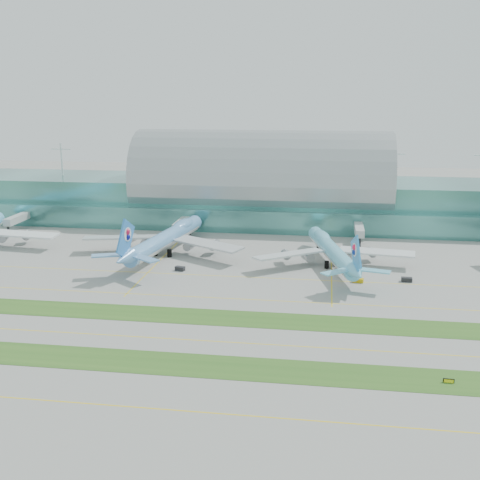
% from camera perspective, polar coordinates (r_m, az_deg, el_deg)
% --- Properties ---
extents(ground, '(700.00, 700.00, 0.00)m').
position_cam_1_polar(ground, '(166.49, -2.73, -7.59)').
color(ground, gray).
rests_on(ground, ground).
extents(terminal, '(340.00, 69.10, 36.00)m').
position_cam_1_polar(terminal, '(286.13, 2.12, 4.58)').
color(terminal, '#3D7A75').
rests_on(terminal, ground).
extents(grass_strip_near, '(420.00, 12.00, 0.08)m').
position_cam_1_polar(grass_strip_near, '(141.41, -4.92, -11.70)').
color(grass_strip_near, '#2D591E').
rests_on(grass_strip_near, ground).
extents(grass_strip_far, '(420.00, 12.00, 0.08)m').
position_cam_1_polar(grass_strip_far, '(168.30, -2.60, -7.32)').
color(grass_strip_far, '#2D591E').
rests_on(grass_strip_far, ground).
extents(taxiline_a, '(420.00, 0.35, 0.01)m').
position_cam_1_polar(taxiline_a, '(124.29, -7.07, -15.65)').
color(taxiline_a, yellow).
rests_on(taxiline_a, ground).
extents(taxiline_b, '(420.00, 0.35, 0.01)m').
position_cam_1_polar(taxiline_b, '(153.83, -3.73, -9.48)').
color(taxiline_b, yellow).
rests_on(taxiline_b, ground).
extents(taxiline_c, '(420.00, 0.35, 0.01)m').
position_cam_1_polar(taxiline_c, '(183.05, -1.66, -5.53)').
color(taxiline_c, yellow).
rests_on(taxiline_c, ground).
extents(taxiline_d, '(420.00, 0.35, 0.01)m').
position_cam_1_polar(taxiline_d, '(203.63, -0.60, -3.47)').
color(taxiline_d, yellow).
rests_on(taxiline_d, ground).
extents(airliner_b, '(64.77, 74.20, 20.47)m').
position_cam_1_polar(airliner_b, '(232.12, -6.98, 0.24)').
color(airliner_b, '#5F98D1').
rests_on(airliner_b, ground).
extents(airliner_c, '(57.14, 65.93, 18.38)m').
position_cam_1_polar(airliner_c, '(217.63, 8.70, -0.93)').
color(airliner_c, '#66C2E1').
rests_on(airliner_c, ground).
extents(gse_c, '(3.75, 2.58, 1.55)m').
position_cam_1_polar(gse_c, '(224.24, -9.36, -1.80)').
color(gse_c, black).
rests_on(gse_c, ground).
extents(gse_d, '(3.67, 2.60, 1.47)m').
position_cam_1_polar(gse_d, '(210.94, -5.71, -2.71)').
color(gse_d, black).
rests_on(gse_d, ground).
extents(gse_e, '(3.66, 2.44, 1.35)m').
position_cam_1_polar(gse_e, '(201.11, 11.14, -3.78)').
color(gse_e, '#C29C0B').
rests_on(gse_e, ground).
extents(gse_f, '(3.52, 2.04, 1.41)m').
position_cam_1_polar(gse_f, '(205.51, 15.52, -3.63)').
color(gse_f, black).
rests_on(gse_f, ground).
extents(taxiway_sign_east, '(2.37, 0.43, 1.00)m').
position_cam_1_polar(taxiway_sign_east, '(140.27, 19.17, -12.51)').
color(taxiway_sign_east, black).
rests_on(taxiway_sign_east, ground).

